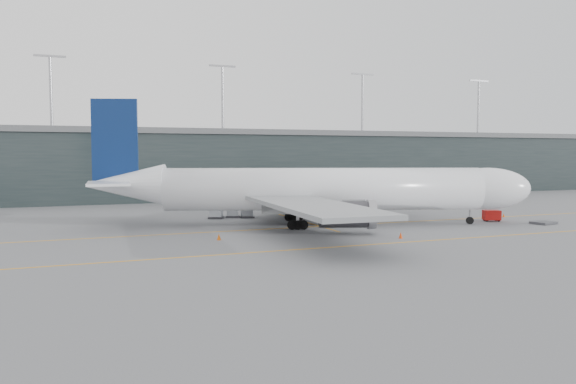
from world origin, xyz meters
name	(u,v)px	position (x,y,z in m)	size (l,w,h in m)	color
ground	(276,225)	(0.00, 0.00, 0.00)	(320.00, 320.00, 0.00)	slate
taxiline_a	(286,228)	(0.00, -4.00, 0.01)	(160.00, 0.25, 0.02)	orange
taxiline_b	(340,247)	(0.00, -20.00, 0.01)	(160.00, 0.25, 0.02)	orange
taxiline_lead_main	(264,210)	(5.00, 20.00, 0.01)	(0.25, 60.00, 0.02)	orange
terminal	(192,163)	(0.00, 58.00, 7.62)	(240.00, 36.00, 29.00)	#1D2728
main_aircraft	(320,190)	(5.56, -2.57, 4.89)	(60.53, 55.79, 17.44)	white
jet_bridge	(330,180)	(20.03, 24.46, 4.94)	(7.48, 43.33, 6.60)	#2E2E34
gse_cart	(492,215)	(31.04, -7.92, 0.91)	(2.77, 2.27, 1.63)	#A30E0B
baggage_dolly	(544,223)	(35.75, -13.12, 0.19)	(3.17, 2.53, 0.32)	#3B3C40
uld_a	(216,212)	(-6.12, 10.14, 1.10)	(2.85, 2.63, 2.09)	#38373C
uld_b	(233,211)	(-3.34, 10.69, 1.00)	(2.54, 2.29, 1.90)	#38373C
uld_c	(247,211)	(-1.40, 9.40, 1.03)	(2.35, 1.98, 1.95)	#38373C
cone_nose	(504,215)	(36.53, -4.39, 0.31)	(0.39, 0.39, 0.62)	#EC510D
cone_wing_stbd	(401,235)	(9.33, -17.34, 0.37)	(0.47, 0.47, 0.75)	#E4410C
cone_wing_port	(293,212)	(7.43, 12.20, 0.31)	(0.39, 0.39, 0.62)	#D75A0B
cone_tail	(219,237)	(-11.02, -10.78, 0.39)	(0.49, 0.49, 0.78)	#DA590C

